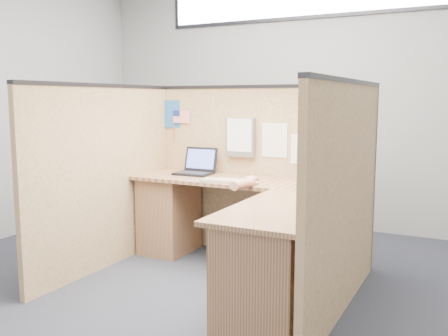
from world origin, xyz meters
The scene contains 14 objects.
floor centered at (0.00, 0.00, 0.00)m, with size 5.00×5.00×0.00m, color #21252F.
wall_back centered at (0.00, 2.25, 1.40)m, with size 5.00×5.00×0.00m, color #A1A3A6.
clerestory_window centered at (0.00, 2.23, 2.45)m, with size 3.30×0.04×0.38m.
cubicle_partitions centered at (0.00, 0.43, 0.77)m, with size 2.06×1.83×1.53m.
l_desk centered at (0.18, 0.29, 0.39)m, with size 1.95×1.75×0.73m.
laptop centered at (-0.52, 0.79, 0.79)m, with size 0.33×0.32×0.23m.
keyboard centered at (-0.06, 0.48, 0.74)m, with size 0.42×0.20×0.03m.
mouse centered at (0.17, 0.48, 0.75)m, with size 0.11×0.06×0.04m, color silver.
hand_forearm centered at (0.18, 0.34, 0.77)m, with size 0.11×0.38×0.08m.
blue_poster centered at (-0.88, 0.97, 1.26)m, with size 0.20×0.00×0.26m, color #215997.
american_flag centered at (-0.80, 0.96, 1.23)m, with size 0.19×0.01×0.32m.
file_holder centered at (-0.15, 0.94, 1.07)m, with size 0.27×0.05×0.35m.
paper_left centered at (0.16, 0.97, 1.05)m, with size 0.23×0.00×0.30m, color white.
paper_right centered at (0.42, 0.97, 0.98)m, with size 0.20×0.00×0.26m, color white.
Camera 1 is at (1.76, -3.10, 1.40)m, focal length 40.00 mm.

